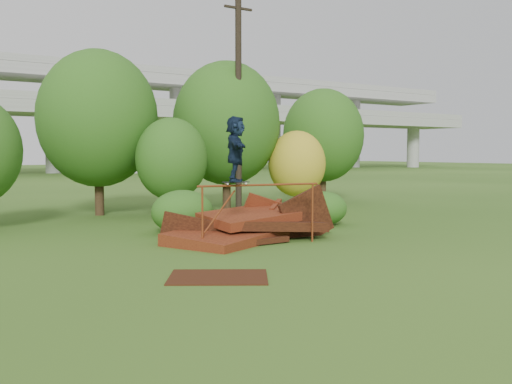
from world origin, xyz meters
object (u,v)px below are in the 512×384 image
flat_plate (218,277)px  skater (236,149)px  scrap_pile (248,228)px  utility_pole (238,102)px

flat_plate → skater: bearing=53.2°
scrap_pile → utility_pole: size_ratio=0.61×
scrap_pile → flat_plate: bearing=-129.2°
skater → flat_plate: (-2.46, -3.29, -2.86)m
flat_plate → utility_pole: 14.01m
scrap_pile → skater: bearing=-136.2°
flat_plate → utility_pole: size_ratio=0.22×
skater → utility_pole: utility_pole is taller
scrap_pile → utility_pole: (3.72, 6.60, 4.66)m
scrap_pile → flat_plate: scrap_pile is taller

